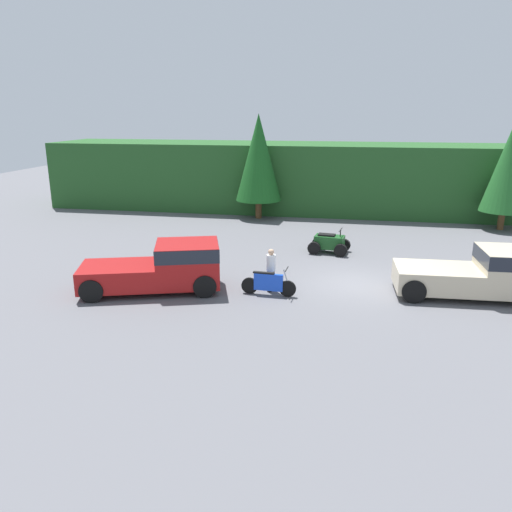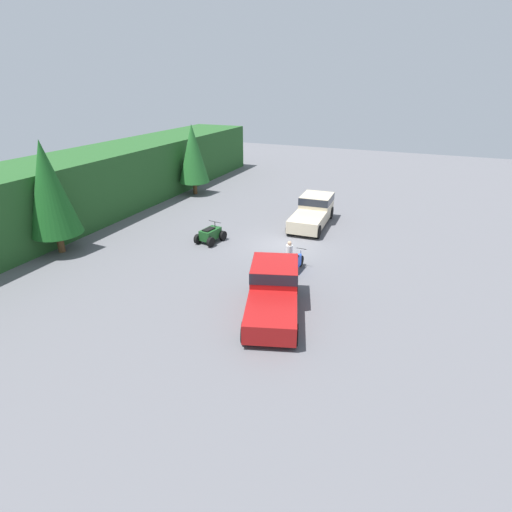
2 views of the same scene
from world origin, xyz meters
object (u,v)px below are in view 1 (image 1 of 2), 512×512
(pickup_truck_second, at_px, (488,272))
(quad_atv, at_px, (329,243))
(rider_person, at_px, (271,269))
(pickup_truck_red, at_px, (165,266))
(dirt_bike, at_px, (269,284))

(pickup_truck_second, distance_m, quad_atv, 8.10)
(rider_person, bearing_deg, pickup_truck_red, -148.33)
(pickup_truck_second, relative_size, rider_person, 3.28)
(pickup_truck_red, height_order, dirt_bike, pickup_truck_red)
(pickup_truck_red, distance_m, quad_atv, 9.14)
(quad_atv, xyz_separation_m, rider_person, (-2.01, -6.09, 0.45))
(pickup_truck_red, height_order, quad_atv, pickup_truck_red)
(pickup_truck_red, bearing_deg, quad_atv, 29.85)
(pickup_truck_red, height_order, pickup_truck_second, same)
(quad_atv, bearing_deg, rider_person, -100.28)
(pickup_truck_second, height_order, dirt_bike, pickup_truck_second)
(pickup_truck_second, xyz_separation_m, rider_person, (-8.22, -0.91, -0.07))
(quad_atv, relative_size, rider_person, 1.22)
(pickup_truck_red, relative_size, pickup_truck_second, 1.02)
(pickup_truck_red, relative_size, rider_person, 3.34)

